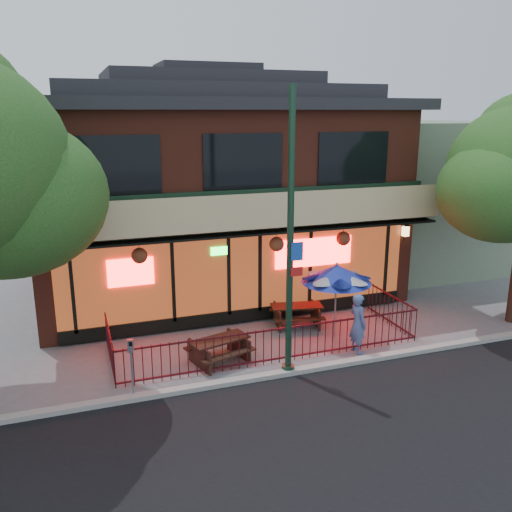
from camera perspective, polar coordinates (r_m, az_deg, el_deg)
The scene contains 11 objects.
ground at distance 14.40m, azimuth 2.76°, elevation -11.45°, with size 80.00×80.00×0.00m, color gray.
curb at distance 13.96m, azimuth 3.55°, elevation -12.09°, with size 80.00×0.25×0.12m, color #999993.
restaurant_building at distance 19.79m, azimuth -4.88°, elevation 8.32°, with size 12.96×9.49×8.05m.
neighbor_building at distance 24.29m, azimuth 15.96°, elevation 6.36°, with size 6.00×7.00×6.00m, color gray.
patio_fence at distance 14.55m, azimuth 2.05°, elevation -8.40°, with size 8.44×2.62×1.00m.
street_light at distance 12.94m, azimuth 3.61°, elevation 0.38°, with size 0.43×0.32×7.00m.
picnic_table_left at distance 14.42m, azimuth -3.86°, elevation -9.51°, with size 1.81×1.56×0.66m.
picnic_table_right at distance 16.76m, azimuth 4.29°, elevation -5.92°, with size 1.76×1.48×0.66m.
patio_umbrella at distance 15.54m, azimuth 8.48°, elevation -1.86°, with size 2.00×1.99×2.28m.
pedestrian at distance 15.05m, azimuth 10.67°, elevation -6.99°, with size 0.61×0.40×1.68m, color #4C6098.
parking_meter_near at distance 12.78m, azimuth -13.00°, elevation -10.50°, with size 0.15×0.14×1.46m.
Camera 1 is at (-4.89, -11.93, 6.41)m, focal length 38.00 mm.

